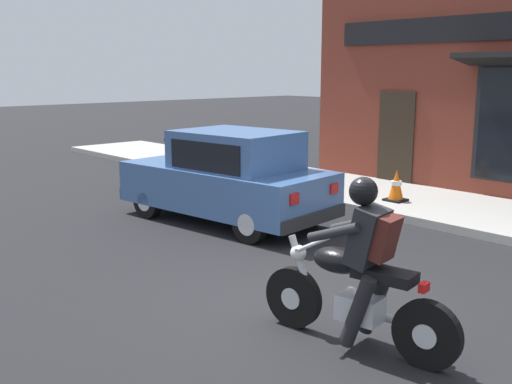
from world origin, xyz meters
name	(u,v)px	position (x,y,z in m)	size (l,w,h in m)	color
ground_plane	(320,306)	(0.00, 0.00, 0.00)	(80.00, 80.00, 0.00)	black
sidewalk_curb	(377,195)	(5.10, 3.00, 0.07)	(2.60, 22.00, 0.14)	#ADAAA3
motorcycle_with_rider	(359,278)	(-0.48, -0.87, 0.68)	(0.67, 2.01, 1.62)	black
car_hatchback	(228,178)	(1.67, 3.56, 0.77)	(2.05, 3.94, 1.57)	black
traffic_cone	(396,186)	(4.65, 2.24, 0.43)	(0.36, 0.36, 0.60)	black
fire_hydrant	(301,161)	(4.95, 4.97, 0.57)	(0.36, 0.24, 0.88)	red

